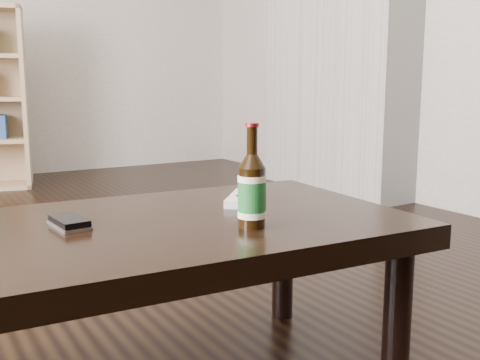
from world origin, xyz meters
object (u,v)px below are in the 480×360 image
coffee_table (162,245)px  phone (69,222)px  beer_bottle (252,191)px  remote (240,198)px

coffee_table → phone: (-0.19, 0.06, 0.06)m
phone → beer_bottle: bearing=-36.7°
beer_bottle → phone: beer_bottle is taller
phone → remote: bearing=-1.4°
coffee_table → phone: 0.21m
remote → coffee_table: bearing=-120.3°
beer_bottle → remote: (0.11, 0.24, -0.07)m
phone → remote: remote is taller
beer_bottle → remote: bearing=64.5°
coffee_table → beer_bottle: beer_bottle is taller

